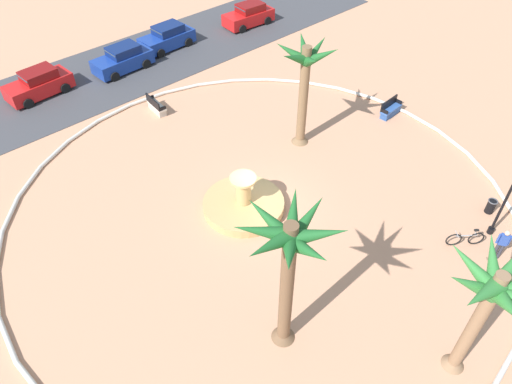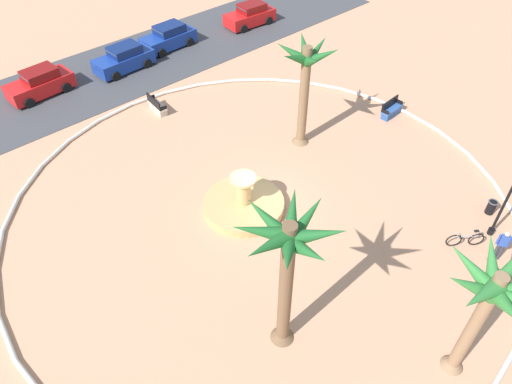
# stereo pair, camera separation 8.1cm
# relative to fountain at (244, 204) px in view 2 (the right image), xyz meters

# --- Properties ---
(ground_plane) EXTENTS (80.00, 80.00, 0.00)m
(ground_plane) POSITION_rel_fountain_xyz_m (0.68, -0.49, -0.29)
(ground_plane) COLOR tan
(plaza_curb) EXTENTS (23.89, 23.89, 0.20)m
(plaza_curb) POSITION_rel_fountain_xyz_m (0.68, -0.49, -0.19)
(plaza_curb) COLOR silver
(plaza_curb) RESTS_ON ground
(street_asphalt) EXTENTS (48.00, 8.00, 0.03)m
(street_asphalt) POSITION_rel_fountain_xyz_m (0.68, 15.85, -0.28)
(street_asphalt) COLOR #424247
(street_asphalt) RESTS_ON ground
(fountain) EXTENTS (3.86, 3.86, 1.94)m
(fountain) POSITION_rel_fountain_xyz_m (0.00, 0.00, 0.00)
(fountain) COLOR tan
(fountain) RESTS_ON ground
(palm_tree_near_fountain) EXTENTS (3.46, 3.45, 6.35)m
(palm_tree_near_fountain) POSITION_rel_fountain_xyz_m (-3.41, -6.11, 4.52)
(palm_tree_near_fountain) COLOR brown
(palm_tree_near_fountain) RESTS_ON ground
(palm_tree_by_curb) EXTENTS (3.27, 3.06, 5.91)m
(palm_tree_by_curb) POSITION_rel_fountain_xyz_m (5.81, 1.90, 3.85)
(palm_tree_by_curb) COLOR brown
(palm_tree_by_curb) RESTS_ON ground
(palm_tree_mid_plaza) EXTENTS (3.57, 3.43, 5.45)m
(palm_tree_mid_plaza) POSITION_rel_fountain_xyz_m (0.33, -10.94, 3.90)
(palm_tree_mid_plaza) COLOR #8E6B4C
(palm_tree_mid_plaza) RESTS_ON ground
(bench_east) EXTENTS (1.62, 0.58, 1.00)m
(bench_east) POSITION_rel_fountain_xyz_m (11.68, 0.11, 0.05)
(bench_east) COLOR #335BA8
(bench_east) RESTS_ON ground
(bench_west) EXTENTS (0.64, 1.64, 1.00)m
(bench_west) POSITION_rel_fountain_xyz_m (1.56, 9.74, 0.05)
(bench_west) COLOR beige
(bench_west) RESTS_ON ground
(lamppost) EXTENTS (0.32, 0.32, 4.50)m
(lamppost) POSITION_rel_fountain_xyz_m (7.24, -8.67, 2.34)
(lamppost) COLOR black
(lamppost) RESTS_ON ground
(trash_bin) EXTENTS (0.46, 0.46, 0.73)m
(trash_bin) POSITION_rel_fountain_xyz_m (8.44, -7.97, 0.09)
(trash_bin) COLOR black
(trash_bin) RESTS_ON ground
(bicycle_red_frame) EXTENTS (1.39, 1.12, 0.94)m
(bicycle_red_frame) POSITION_rel_fountain_xyz_m (5.69, -8.23, 0.09)
(bicycle_red_frame) COLOR black
(bicycle_red_frame) RESTS_ON ground
(person_cyclist_helmet) EXTENTS (0.35, 0.46, 1.65)m
(person_cyclist_helmet) POSITION_rel_fountain_xyz_m (6.07, -9.53, 0.63)
(person_cyclist_helmet) COLOR #33333D
(person_cyclist_helmet) RESTS_ON ground
(parked_car_leftmost) EXTENTS (4.11, 2.14, 1.67)m
(parked_car_leftmost) POSITION_rel_fountain_xyz_m (-2.76, 16.24, 0.49)
(parked_car_leftmost) COLOR red
(parked_car_leftmost) RESTS_ON ground
(parked_car_second) EXTENTS (4.07, 2.05, 1.67)m
(parked_car_second) POSITION_rel_fountain_xyz_m (2.80, 15.55, 0.49)
(parked_car_second) COLOR navy
(parked_car_second) RESTS_ON ground
(parked_car_third) EXTENTS (4.06, 2.04, 1.67)m
(parked_car_third) POSITION_rel_fountain_xyz_m (6.88, 16.27, 0.49)
(parked_car_third) COLOR navy
(parked_car_third) RESTS_ON ground
(parked_car_rightmost) EXTENTS (4.11, 2.14, 1.67)m
(parked_car_rightmost) POSITION_rel_fountain_xyz_m (13.86, 15.26, 0.49)
(parked_car_rightmost) COLOR red
(parked_car_rightmost) RESTS_ON ground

